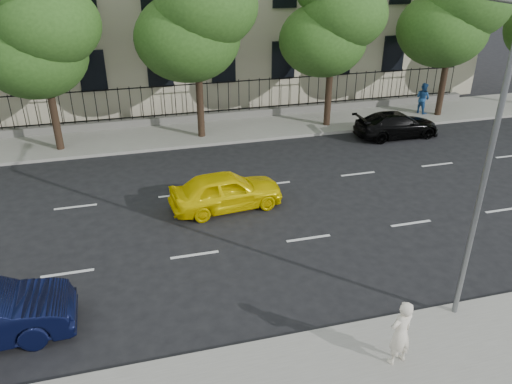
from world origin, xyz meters
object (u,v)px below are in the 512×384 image
at_px(yellow_taxi, 226,191).
at_px(woman_near, 401,333).
at_px(street_light, 478,134).
at_px(black_sedan, 397,125).

relative_size(yellow_taxi, woman_near, 2.42).
relative_size(street_light, black_sedan, 1.78).
bearing_deg(street_light, woman_near, -144.44).
xyz_separation_m(street_light, black_sedan, (5.47, 12.64, -4.49)).
bearing_deg(woman_near, street_light, -158.02).
xyz_separation_m(black_sedan, woman_near, (-7.95, -14.41, 0.39)).
xyz_separation_m(yellow_taxi, black_sedan, (10.27, 5.42, -0.08)).
distance_m(yellow_taxi, woman_near, 9.29).
height_order(black_sedan, woman_near, woman_near).
height_order(yellow_taxi, woman_near, woman_near).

